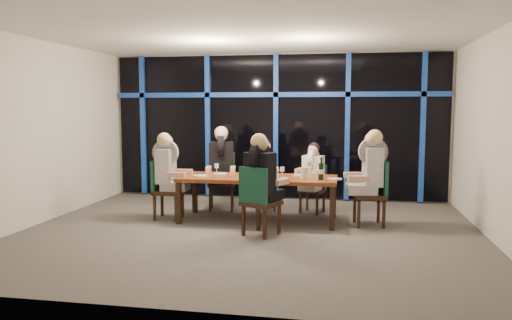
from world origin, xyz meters
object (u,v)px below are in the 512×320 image
object	(u,v)px
chair_end_right	(375,189)
diner_far_left	(221,156)
diner_far_mid	(265,164)
diner_near_mid	(261,169)
chair_far_left	(222,178)
diner_far_right	(313,167)
diner_end_left	(168,163)
wine_bottle	(321,171)
chair_end_left	(163,186)
water_pitcher	(304,173)
diner_end_right	(370,164)
chair_far_right	(314,186)
dining_table	(258,181)
chair_far_mid	(265,183)
chair_near_mid	(258,197)

from	to	relation	value
chair_end_right	diner_far_left	xyz separation A→B (m)	(-2.74, 0.76, 0.42)
diner_far_mid	diner_near_mid	bearing A→B (deg)	-94.48
chair_far_left	diner_far_right	distance (m)	1.71
diner_far_left	diner_far_mid	world-z (taller)	diner_far_left
diner_far_left	diner_far_right	distance (m)	1.69
chair_end_right	diner_end_left	xyz separation A→B (m)	(-3.44, -0.12, 0.37)
diner_end_left	wine_bottle	xyz separation A→B (m)	(2.59, -0.07, -0.07)
chair_far_left	diner_far_left	size ratio (longest dim) A/B	1.03
chair_end_left	diner_far_right	bearing A→B (deg)	-71.08
chair_end_left	diner_far_left	xyz separation A→B (m)	(0.79, 0.88, 0.45)
water_pitcher	diner_end_right	bearing A→B (deg)	26.60
water_pitcher	diner_far_left	bearing A→B (deg)	170.05
chair_far_right	diner_end_right	world-z (taller)	diner_end_right
chair_far_right	wine_bottle	distance (m)	1.15
diner_far_mid	diner_far_right	size ratio (longest dim) A/B	1.04
diner_far_mid	wine_bottle	size ratio (longest dim) A/B	2.42
chair_far_left	chair_far_right	bearing A→B (deg)	-10.61
dining_table	diner_end_left	xyz separation A→B (m)	(-1.54, -0.11, 0.28)
chair_end_left	wine_bottle	size ratio (longest dim) A/B	2.78
diner_far_mid	diner_end_left	xyz separation A→B (m)	(-1.51, -1.01, 0.10)
chair_end_right	water_pitcher	xyz separation A→B (m)	(-1.14, -0.14, 0.25)
chair_far_right	water_pitcher	size ratio (longest dim) A/B	4.64
chair_far_right	diner_far_mid	xyz separation A→B (m)	(-0.90, 0.02, 0.38)
chair_far_mid	water_pitcher	world-z (taller)	water_pitcher
dining_table	wine_bottle	bearing A→B (deg)	-9.74
dining_table	water_pitcher	xyz separation A→B (m)	(0.77, -0.13, 0.16)
chair_far_left	chair_far_right	distance (m)	1.72
wine_bottle	diner_end_right	bearing A→B (deg)	12.82
chair_far_right	diner_far_mid	size ratio (longest dim) A/B	0.99
chair_far_left	diner_far_left	world-z (taller)	diner_far_left
chair_far_mid	water_pitcher	xyz separation A→B (m)	(0.81, -1.11, 0.34)
diner_far_right	diner_end_right	size ratio (longest dim) A/B	0.82
chair_far_mid	water_pitcher	distance (m)	1.42
diner_far_mid	diner_far_right	xyz separation A→B (m)	(0.87, -0.09, -0.03)
chair_far_left	diner_end_right	size ratio (longest dim) A/B	1.03
dining_table	wine_bottle	xyz separation A→B (m)	(1.05, -0.18, 0.21)
chair_end_right	diner_far_left	bearing A→B (deg)	-114.50
dining_table	chair_far_mid	xyz separation A→B (m)	(-0.04, 0.97, -0.18)
diner_end_right	wine_bottle	xyz separation A→B (m)	(-0.77, -0.18, -0.12)
diner_far_left	diner_far_right	xyz separation A→B (m)	(1.68, 0.04, -0.18)
diner_near_mid	water_pitcher	xyz separation A→B (m)	(0.56, 0.77, -0.14)
chair_far_left	chair_near_mid	xyz separation A→B (m)	(1.02, -1.84, -0.01)
chair_end_left	chair_near_mid	xyz separation A→B (m)	(1.79, -0.87, 0.02)
chair_far_right	wine_bottle	size ratio (longest dim) A/B	2.40
diner_far_left	dining_table	bearing A→B (deg)	-54.39
chair_far_right	chair_far_mid	bearing A→B (deg)	-167.62
diner_far_mid	water_pitcher	bearing A→B (deg)	-64.28
chair_far_right	diner_near_mid	world-z (taller)	diner_near_mid
chair_far_mid	wine_bottle	xyz separation A→B (m)	(1.09, -1.15, 0.39)
chair_end_right	diner_end_left	distance (m)	3.47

